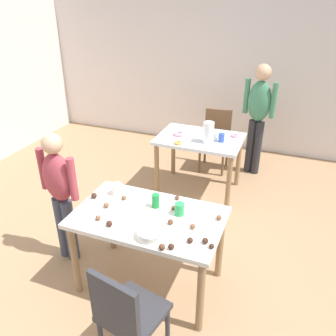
{
  "coord_description": "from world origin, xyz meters",
  "views": [
    {
      "loc": [
        1.07,
        -2.32,
        2.43
      ],
      "look_at": [
        0.02,
        0.4,
        0.9
      ],
      "focal_mm": 37.06,
      "sensor_mm": 36.0,
      "label": 1
    }
  ],
  "objects_px": {
    "dining_table_far": "(199,146)",
    "chair_far_table": "(216,136)",
    "pitcher_far": "(208,132)",
    "person_adult_far": "(258,111)",
    "person_girl_near": "(60,189)",
    "soda_can": "(156,201)",
    "chair_near_table": "(126,313)",
    "mixing_bowl": "(151,233)",
    "dining_table_near": "(149,225)"
  },
  "relations": [
    {
      "from": "dining_table_far",
      "to": "chair_far_table",
      "type": "xyz_separation_m",
      "value": [
        0.04,
        0.72,
        -0.14
      ]
    },
    {
      "from": "dining_table_near",
      "to": "person_girl_near",
      "type": "relative_size",
      "value": 0.93
    },
    {
      "from": "dining_table_far",
      "to": "chair_near_table",
      "type": "distance_m",
      "value": 2.52
    },
    {
      "from": "chair_near_table",
      "to": "chair_far_table",
      "type": "xyz_separation_m",
      "value": [
        -0.2,
        3.23,
        0.0
      ]
    },
    {
      "from": "dining_table_near",
      "to": "chair_far_table",
      "type": "height_order",
      "value": "chair_far_table"
    },
    {
      "from": "dining_table_near",
      "to": "chair_far_table",
      "type": "relative_size",
      "value": 1.42
    },
    {
      "from": "chair_far_table",
      "to": "soda_can",
      "type": "height_order",
      "value": "soda_can"
    },
    {
      "from": "dining_table_near",
      "to": "person_adult_far",
      "type": "relative_size",
      "value": 0.8
    },
    {
      "from": "dining_table_near",
      "to": "pitcher_far",
      "type": "relative_size",
      "value": 4.78
    },
    {
      "from": "chair_near_table",
      "to": "mixing_bowl",
      "type": "relative_size",
      "value": 4.13
    },
    {
      "from": "dining_table_near",
      "to": "dining_table_far",
      "type": "distance_m",
      "value": 1.76
    },
    {
      "from": "chair_near_table",
      "to": "person_girl_near",
      "type": "relative_size",
      "value": 0.65
    },
    {
      "from": "chair_far_table",
      "to": "mixing_bowl",
      "type": "height_order",
      "value": "chair_far_table"
    },
    {
      "from": "soda_can",
      "to": "pitcher_far",
      "type": "bearing_deg",
      "value": 88.11
    },
    {
      "from": "dining_table_near",
      "to": "person_adult_far",
      "type": "bearing_deg",
      "value": 78.44
    },
    {
      "from": "chair_near_table",
      "to": "person_adult_far",
      "type": "xyz_separation_m",
      "value": [
        0.35,
        3.27,
        0.44
      ]
    },
    {
      "from": "person_girl_near",
      "to": "person_adult_far",
      "type": "bearing_deg",
      "value": 60.35
    },
    {
      "from": "person_girl_near",
      "to": "pitcher_far",
      "type": "distance_m",
      "value": 1.87
    },
    {
      "from": "chair_near_table",
      "to": "mixing_bowl",
      "type": "distance_m",
      "value": 0.58
    },
    {
      "from": "dining_table_far",
      "to": "person_adult_far",
      "type": "height_order",
      "value": "person_adult_far"
    },
    {
      "from": "mixing_bowl",
      "to": "pitcher_far",
      "type": "height_order",
      "value": "pitcher_far"
    },
    {
      "from": "mixing_bowl",
      "to": "dining_table_near",
      "type": "bearing_deg",
      "value": 118.29
    },
    {
      "from": "dining_table_near",
      "to": "dining_table_far",
      "type": "relative_size",
      "value": 1.18
    },
    {
      "from": "chair_near_table",
      "to": "chair_far_table",
      "type": "relative_size",
      "value": 1.0
    },
    {
      "from": "dining_table_far",
      "to": "pitcher_far",
      "type": "height_order",
      "value": "pitcher_far"
    },
    {
      "from": "dining_table_far",
      "to": "person_adult_far",
      "type": "relative_size",
      "value": 0.67
    },
    {
      "from": "person_girl_near",
      "to": "soda_can",
      "type": "distance_m",
      "value": 0.92
    },
    {
      "from": "dining_table_far",
      "to": "person_girl_near",
      "type": "xyz_separation_m",
      "value": [
        -0.82,
        -1.72,
        0.15
      ]
    },
    {
      "from": "chair_near_table",
      "to": "person_girl_near",
      "type": "distance_m",
      "value": 1.35
    },
    {
      "from": "person_girl_near",
      "to": "soda_can",
      "type": "bearing_deg",
      "value": 6.49
    },
    {
      "from": "pitcher_far",
      "to": "person_adult_far",
      "type": "bearing_deg",
      "value": 62.52
    },
    {
      "from": "person_adult_far",
      "to": "soda_can",
      "type": "xyz_separation_m",
      "value": [
        -0.51,
        -2.38,
        -0.13
      ]
    },
    {
      "from": "person_girl_near",
      "to": "dining_table_far",
      "type": "bearing_deg",
      "value": 64.48
    },
    {
      "from": "dining_table_far",
      "to": "pitcher_far",
      "type": "relative_size",
      "value": 4.05
    },
    {
      "from": "dining_table_near",
      "to": "dining_table_far",
      "type": "xyz_separation_m",
      "value": [
        -0.08,
        1.76,
        -0.01
      ]
    },
    {
      "from": "person_girl_near",
      "to": "pitcher_far",
      "type": "xyz_separation_m",
      "value": [
        0.96,
        1.61,
        0.1
      ]
    },
    {
      "from": "dining_table_far",
      "to": "person_girl_near",
      "type": "distance_m",
      "value": 1.92
    },
    {
      "from": "chair_near_table",
      "to": "person_girl_near",
      "type": "bearing_deg",
      "value": 143.59
    },
    {
      "from": "dining_table_near",
      "to": "chair_far_table",
      "type": "bearing_deg",
      "value": 90.78
    },
    {
      "from": "chair_near_table",
      "to": "person_adult_far",
      "type": "distance_m",
      "value": 3.32
    },
    {
      "from": "chair_near_table",
      "to": "soda_can",
      "type": "relative_size",
      "value": 7.13
    },
    {
      "from": "chair_far_table",
      "to": "soda_can",
      "type": "bearing_deg",
      "value": -88.93
    },
    {
      "from": "person_girl_near",
      "to": "pitcher_far",
      "type": "bearing_deg",
      "value": 59.2
    },
    {
      "from": "dining_table_far",
      "to": "person_girl_near",
      "type": "height_order",
      "value": "person_girl_near"
    },
    {
      "from": "dining_table_near",
      "to": "chair_near_table",
      "type": "distance_m",
      "value": 0.78
    },
    {
      "from": "dining_table_far",
      "to": "mixing_bowl",
      "type": "xyz_separation_m",
      "value": [
        0.21,
        -2.0,
        0.15
      ]
    },
    {
      "from": "dining_table_far",
      "to": "chair_far_table",
      "type": "height_order",
      "value": "chair_far_table"
    },
    {
      "from": "dining_table_near",
      "to": "person_girl_near",
      "type": "distance_m",
      "value": 0.91
    },
    {
      "from": "chair_far_table",
      "to": "person_girl_near",
      "type": "relative_size",
      "value": 0.65
    },
    {
      "from": "dining_table_near",
      "to": "person_girl_near",
      "type": "bearing_deg",
      "value": 177.79
    }
  ]
}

